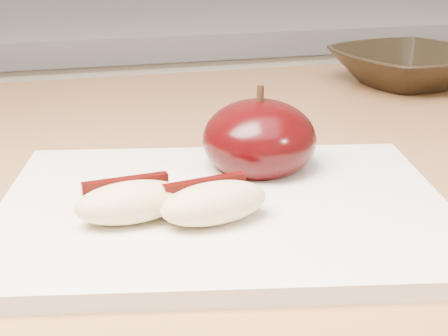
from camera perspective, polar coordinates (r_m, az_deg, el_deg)
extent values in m
cube|color=silver|center=(1.40, -11.20, -6.63)|extent=(2.40, 0.60, 0.90)
cube|color=slate|center=(1.25, -12.75, 12.76)|extent=(2.40, 0.62, 0.04)
cube|color=#946440|center=(0.58, -8.86, -0.56)|extent=(1.64, 0.64, 0.04)
cube|color=silver|center=(0.44, 0.00, -3.77)|extent=(0.35, 0.29, 0.01)
ellipsoid|color=black|center=(0.50, 3.25, 2.62)|extent=(0.11, 0.11, 0.06)
cylinder|color=black|center=(0.49, 3.34, 6.80)|extent=(0.01, 0.01, 0.01)
ellipsoid|color=#CDB882|center=(0.41, -8.48, -3.11)|extent=(0.08, 0.04, 0.03)
cube|color=black|center=(0.43, -8.94, -2.43)|extent=(0.06, 0.01, 0.02)
ellipsoid|color=#CDB882|center=(0.41, -0.89, -3.22)|extent=(0.08, 0.05, 0.03)
cube|color=black|center=(0.42, -1.76, -2.55)|extent=(0.06, 0.02, 0.02)
imported|color=black|center=(0.86, 16.48, 8.84)|extent=(0.22, 0.22, 0.05)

